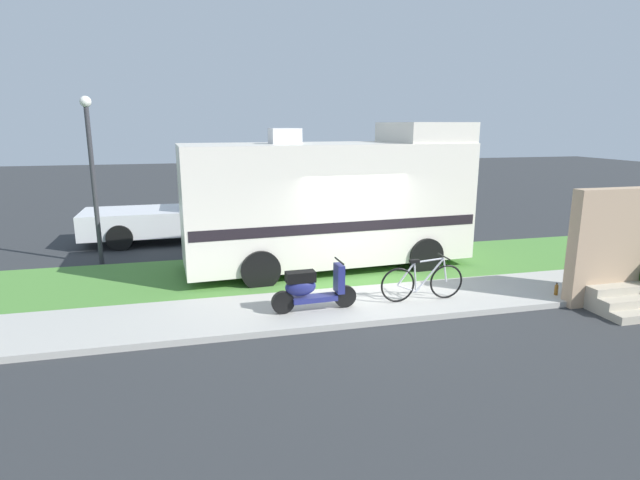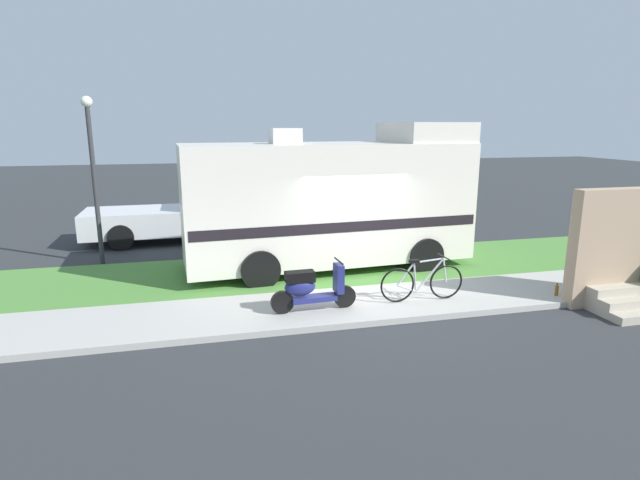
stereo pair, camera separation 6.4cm
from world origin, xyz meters
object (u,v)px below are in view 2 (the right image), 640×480
object	(u,v)px
scooter	(311,288)
pickup_truck_near	(198,209)
motorhome_rv	(331,201)
bicycle	(422,282)
bottle_green	(557,290)
street_lamp_post	(93,165)

from	to	relation	value
scooter	pickup_truck_near	bearing A→B (deg)	105.30
motorhome_rv	pickup_truck_near	bearing A→B (deg)	127.19
motorhome_rv	pickup_truck_near	world-z (taller)	motorhome_rv
bicycle	pickup_truck_near	xyz separation A→B (m)	(-4.37, 7.46, 0.45)
pickup_truck_near	bicycle	bearing A→B (deg)	-59.64
bottle_green	street_lamp_post	world-z (taller)	street_lamp_post
bicycle	bottle_green	xyz separation A→B (m)	(2.89, -0.39, -0.28)
motorhome_rv	scooter	size ratio (longest dim) A/B	4.29
bicycle	bottle_green	world-z (taller)	bicycle
bicycle	pickup_truck_near	bearing A→B (deg)	120.36
bicycle	street_lamp_post	distance (m)	8.78
pickup_truck_near	street_lamp_post	size ratio (longest dim) A/B	1.31
motorhome_rv	street_lamp_post	world-z (taller)	street_lamp_post
street_lamp_post	motorhome_rv	bearing A→B (deg)	-17.81
bottle_green	motorhome_rv	bearing A→B (deg)	138.48
motorhome_rv	scooter	xyz separation A→B (m)	(-1.25, -3.14, -1.18)
motorhome_rv	bicycle	world-z (taller)	motorhome_rv
pickup_truck_near	street_lamp_post	bearing A→B (deg)	-135.71
scooter	bottle_green	xyz separation A→B (m)	(5.21, -0.37, -0.34)
scooter	bottle_green	distance (m)	5.24
scooter	bottle_green	bearing A→B (deg)	-4.03
scooter	street_lamp_post	xyz separation A→B (m)	(-4.58, 5.02, 2.04)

